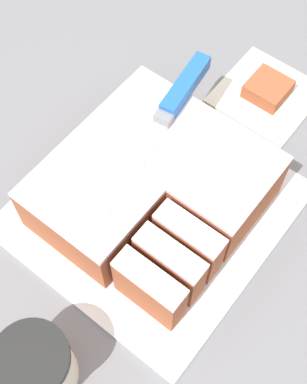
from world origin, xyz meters
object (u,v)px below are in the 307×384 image
Objects in this scene: cake at (153,188)px; brownie at (268,89)px; knife at (176,99)px; cake_board at (154,208)px; coffee_cup at (38,367)px.

cake is 0.26m from brownie.
knife is at bearing 159.10° from brownie.
cake is (0.00, 0.00, 0.05)m from cake_board.
brownie is at bearing 2.15° from coffee_cup.
knife reaches higher than cake.
knife reaches higher than brownie.
cake_board is at bearing 176.59° from brownie.
coffee_cup is (-0.26, -0.04, -0.00)m from cake.
coffee_cup is at bearing -171.27° from cake.
cake_board is 1.25× the size of knife.
coffee_cup is (-0.25, -0.04, 0.05)m from cake_board.
coffee_cup reaches higher than cake.
cake_board is 0.15m from knife.
cake_board is at bearing 7.92° from coffee_cup.
coffee_cup is at bearing -177.85° from brownie.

